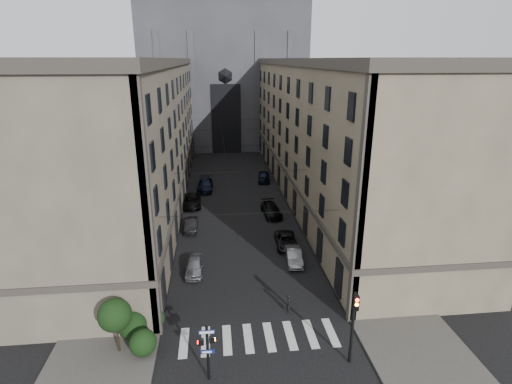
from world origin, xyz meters
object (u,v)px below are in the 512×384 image
object	(u,v)px
car_right_midnear	(286,241)
car_right_midfar	(271,210)
car_left_far	(205,185)
car_left_near	(195,266)
car_left_midfar	(191,201)
car_right_near	(294,256)
car_right_far	(264,177)
pedestrian	(289,303)
gothic_tower	(223,63)
car_left_midnear	(191,225)
traffic_light_right	(353,320)
pedestrian_signal_left	(207,348)

from	to	relation	value
car_right_midnear	car_right_midfar	size ratio (longest dim) A/B	0.93
car_left_far	car_right_midfar	bearing A→B (deg)	-49.99
car_left_near	car_left_midfar	xyz separation A→B (m)	(-1.11, 17.69, 0.07)
car_right_near	car_right_midnear	xyz separation A→B (m)	(-0.11, 3.50, -0.02)
car_left_near	car_right_midnear	xyz separation A→B (m)	(9.37, 4.45, -0.04)
car_right_midnear	car_right_far	size ratio (longest dim) A/B	1.03
car_right_far	car_right_midfar	bearing A→B (deg)	-86.35
car_right_midnear	pedestrian	world-z (taller)	pedestrian
car_left_far	car_right_near	distance (m)	25.06
car_left_far	car_right_midfar	world-z (taller)	car_left_far
gothic_tower	car_left_near	bearing A→B (deg)	-94.60
gothic_tower	car_left_midnear	size ratio (longest dim) A/B	14.67
traffic_light_right	car_left_midnear	world-z (taller)	traffic_light_right
gothic_tower	pedestrian	distance (m)	69.41
car_right_far	gothic_tower	bearing A→B (deg)	106.40
traffic_light_right	car_left_midnear	bearing A→B (deg)	116.54
traffic_light_right	car_right_midnear	xyz separation A→B (m)	(-1.09, 17.16, -2.64)
car_right_midnear	car_left_near	bearing A→B (deg)	-151.60
car_left_midnear	car_right_near	distance (m)	13.50
pedestrian_signal_left	car_right_midfar	bearing A→B (deg)	73.76
car_right_near	car_right_midfar	size ratio (longest dim) A/B	0.80
car_left_far	car_right_far	distance (m)	10.05
car_right_midfar	traffic_light_right	bearing A→B (deg)	-91.61
gothic_tower	car_right_midfar	distance (m)	50.15
traffic_light_right	car_left_near	world-z (taller)	traffic_light_right
car_left_midfar	car_left_far	size ratio (longest dim) A/B	1.00
car_left_midnear	car_right_midnear	world-z (taller)	car_left_midnear
car_left_near	car_right_midfar	bearing A→B (deg)	58.13
pedestrian_signal_left	car_right_midnear	distance (m)	19.40
car_right_near	pedestrian	bearing A→B (deg)	-99.27
car_left_near	car_left_midfar	world-z (taller)	car_left_midfar
car_left_near	car_left_far	world-z (taller)	car_left_far
car_right_midnear	pedestrian	xyz separation A→B (m)	(-1.86, -11.36, 0.13)
car_right_midnear	car_right_far	xyz separation A→B (m)	(0.63, 23.65, 0.13)
pedestrian_signal_left	pedestrian	xyz separation A→B (m)	(6.16, 6.22, -1.54)
traffic_light_right	car_right_midfar	world-z (taller)	traffic_light_right
traffic_light_right	car_left_near	bearing A→B (deg)	129.45
traffic_light_right	car_left_near	size ratio (longest dim) A/B	1.27
car_left_far	car_right_far	xyz separation A→B (m)	(9.35, 3.69, -0.02)
pedestrian_signal_left	car_right_midnear	world-z (taller)	pedestrian_signal_left
gothic_tower	car_right_near	world-z (taller)	gothic_tower
pedestrian_signal_left	car_left_midfar	distance (m)	30.95
pedestrian_signal_left	car_left_near	size ratio (longest dim) A/B	0.98
car_right_midnear	car_right_midfar	xyz separation A→B (m)	(-0.31, 8.91, 0.08)
car_left_midnear	pedestrian	size ratio (longest dim) A/B	2.54
car_left_near	car_right_near	size ratio (longest dim) A/B	1.01
car_right_far	traffic_light_right	bearing A→B (deg)	-82.04
pedestrian_signal_left	car_left_midnear	xyz separation A→B (m)	(-2.10, 22.87, -1.67)
pedestrian_signal_left	car_right_midnear	xyz separation A→B (m)	(8.03, 17.58, -1.67)
car_left_near	car_left_midnear	world-z (taller)	car_left_near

